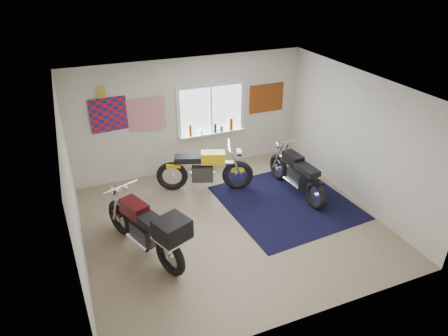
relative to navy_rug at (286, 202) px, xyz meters
name	(u,v)px	position (x,y,z in m)	size (l,w,h in m)	color
ground	(232,224)	(-1.36, -0.27, -0.01)	(5.50, 5.50, 0.00)	#9E896B
room_shell	(233,148)	(-1.36, -0.27, 1.63)	(5.50, 5.50, 5.50)	white
navy_rug	(286,202)	(0.00, 0.00, 0.00)	(2.50, 2.60, 0.01)	black
window_assembly	(211,113)	(-0.86, 2.20, 1.36)	(1.66, 0.17, 1.26)	white
oil_bottles	(216,127)	(-0.76, 2.13, 1.01)	(1.11, 0.09, 0.30)	brown
flag_display	(101,92)	(-3.26, 2.21, 2.14)	(1.60, 0.10, 1.17)	red
triumph_poster	(266,98)	(0.59, 2.21, 1.54)	(0.90, 0.03, 0.70)	#A54C14
yellow_triumph	(204,170)	(-1.41, 1.18, 0.47)	(2.06, 0.92, 1.08)	black
black_chrome_bike	(297,175)	(0.39, 0.28, 0.44)	(0.61, 2.00, 1.02)	black
maroon_tourer	(148,229)	(-3.04, -0.61, 0.58)	(1.17, 2.14, 1.12)	black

